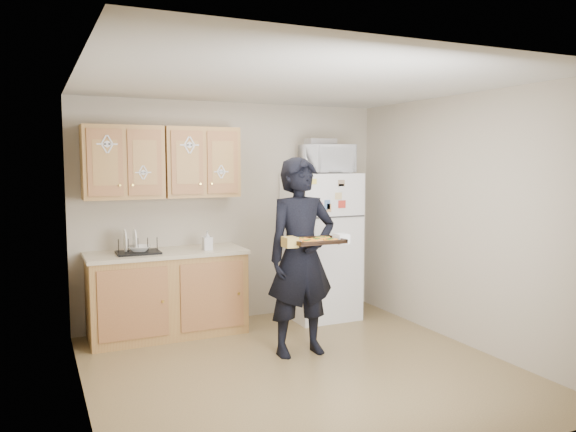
# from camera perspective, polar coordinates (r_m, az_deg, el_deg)

# --- Properties ---
(floor) EXTENTS (3.60, 3.60, 0.00)m
(floor) POSITION_cam_1_polar(r_m,az_deg,el_deg) (5.16, 1.36, -15.31)
(floor) COLOR brown
(floor) RESTS_ON ground
(ceiling) EXTENTS (3.60, 3.60, 0.00)m
(ceiling) POSITION_cam_1_polar(r_m,az_deg,el_deg) (4.86, 1.43, 13.40)
(ceiling) COLOR beige
(ceiling) RESTS_ON wall_back
(wall_back) EXTENTS (3.60, 0.04, 2.50)m
(wall_back) POSITION_cam_1_polar(r_m,az_deg,el_deg) (6.51, -5.59, 0.39)
(wall_back) COLOR #AEA28D
(wall_back) RESTS_ON floor
(wall_front) EXTENTS (3.60, 0.04, 2.50)m
(wall_front) POSITION_cam_1_polar(r_m,az_deg,el_deg) (3.35, 15.12, -4.79)
(wall_front) COLOR #AEA28D
(wall_front) RESTS_ON floor
(wall_left) EXTENTS (0.04, 3.60, 2.50)m
(wall_left) POSITION_cam_1_polar(r_m,az_deg,el_deg) (4.38, -20.31, -2.51)
(wall_left) COLOR #AEA28D
(wall_left) RESTS_ON floor
(wall_right) EXTENTS (0.04, 3.60, 2.50)m
(wall_right) POSITION_cam_1_polar(r_m,az_deg,el_deg) (5.87, 17.40, -0.42)
(wall_right) COLOR #AEA28D
(wall_right) RESTS_ON floor
(refrigerator) EXTENTS (0.75, 0.70, 1.70)m
(refrigerator) POSITION_cam_1_polar(r_m,az_deg,el_deg) (6.60, 3.34, -3.02)
(refrigerator) COLOR white
(refrigerator) RESTS_ON floor
(base_cabinet) EXTENTS (1.60, 0.60, 0.86)m
(base_cabinet) POSITION_cam_1_polar(r_m,az_deg,el_deg) (6.11, -12.14, -7.86)
(base_cabinet) COLOR #9A6235
(base_cabinet) RESTS_ON floor
(countertop) EXTENTS (1.64, 0.64, 0.04)m
(countertop) POSITION_cam_1_polar(r_m,az_deg,el_deg) (6.02, -12.23, -3.69)
(countertop) COLOR beige
(countertop) RESTS_ON base_cabinet
(upper_cab_left) EXTENTS (0.80, 0.33, 0.75)m
(upper_cab_left) POSITION_cam_1_polar(r_m,az_deg,el_deg) (6.00, -16.44, 5.24)
(upper_cab_left) COLOR #9A6235
(upper_cab_left) RESTS_ON wall_back
(upper_cab_right) EXTENTS (0.80, 0.33, 0.75)m
(upper_cab_right) POSITION_cam_1_polar(r_m,az_deg,el_deg) (6.17, -8.86, 5.41)
(upper_cab_right) COLOR #9A6235
(upper_cab_right) RESTS_ON wall_back
(cereal_box) EXTENTS (0.20, 0.07, 0.32)m
(cereal_box) POSITION_cam_1_polar(r_m,az_deg,el_deg) (7.18, 6.07, -7.93)
(cereal_box) COLOR gold
(cereal_box) RESTS_ON floor
(person) EXTENTS (0.69, 0.45, 1.87)m
(person) POSITION_cam_1_polar(r_m,az_deg,el_deg) (5.31, 1.36, -4.18)
(person) COLOR black
(person) RESTS_ON floor
(baking_tray) EXTENTS (0.46, 0.34, 0.04)m
(baking_tray) POSITION_cam_1_polar(r_m,az_deg,el_deg) (5.02, 2.88, -2.60)
(baking_tray) COLOR black
(baking_tray) RESTS_ON person
(pizza_front_left) EXTENTS (0.15, 0.15, 0.02)m
(pizza_front_left) POSITION_cam_1_polar(r_m,az_deg,el_deg) (4.90, 2.18, -2.59)
(pizza_front_left) COLOR #F8A61F
(pizza_front_left) RESTS_ON baking_tray
(pizza_front_right) EXTENTS (0.15, 0.15, 0.02)m
(pizza_front_right) POSITION_cam_1_polar(r_m,az_deg,el_deg) (5.00, 4.37, -2.44)
(pizza_front_right) COLOR #F8A61F
(pizza_front_right) RESTS_ON baking_tray
(pizza_back_left) EXTENTS (0.15, 0.15, 0.02)m
(pizza_back_left) POSITION_cam_1_polar(r_m,az_deg,el_deg) (5.04, 1.40, -2.37)
(pizza_back_left) COLOR #F8A61F
(pizza_back_left) RESTS_ON baking_tray
(pizza_back_right) EXTENTS (0.15, 0.15, 0.02)m
(pizza_back_right) POSITION_cam_1_polar(r_m,az_deg,el_deg) (5.13, 3.55, -2.22)
(pizza_back_right) COLOR #F8A61F
(pizza_back_right) RESTS_ON baking_tray
(pizza_center) EXTENTS (0.15, 0.15, 0.02)m
(pizza_center) POSITION_cam_1_polar(r_m,az_deg,el_deg) (5.02, 2.88, -2.40)
(pizza_center) COLOR #F8A61F
(pizza_center) RESTS_ON baking_tray
(microwave) EXTENTS (0.65, 0.51, 0.33)m
(microwave) POSITION_cam_1_polar(r_m,az_deg,el_deg) (6.50, 3.94, 5.81)
(microwave) COLOR white
(microwave) RESTS_ON refrigerator
(foil_pan) EXTENTS (0.34, 0.25, 0.07)m
(foil_pan) POSITION_cam_1_polar(r_m,az_deg,el_deg) (6.50, 3.31, 7.55)
(foil_pan) COLOR #BAB9C1
(foil_pan) RESTS_ON microwave
(dish_rack) EXTENTS (0.43, 0.33, 0.17)m
(dish_rack) POSITION_cam_1_polar(r_m,az_deg,el_deg) (5.92, -14.99, -2.88)
(dish_rack) COLOR black
(dish_rack) RESTS_ON countertop
(bowl) EXTENTS (0.28, 0.28, 0.06)m
(bowl) POSITION_cam_1_polar(r_m,az_deg,el_deg) (5.93, -14.84, -3.22)
(bowl) COLOR silver
(bowl) RESTS_ON dish_rack
(soap_bottle) EXTENTS (0.10, 0.10, 0.21)m
(soap_bottle) POSITION_cam_1_polar(r_m,az_deg,el_deg) (6.00, -8.21, -2.46)
(soap_bottle) COLOR white
(soap_bottle) RESTS_ON countertop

